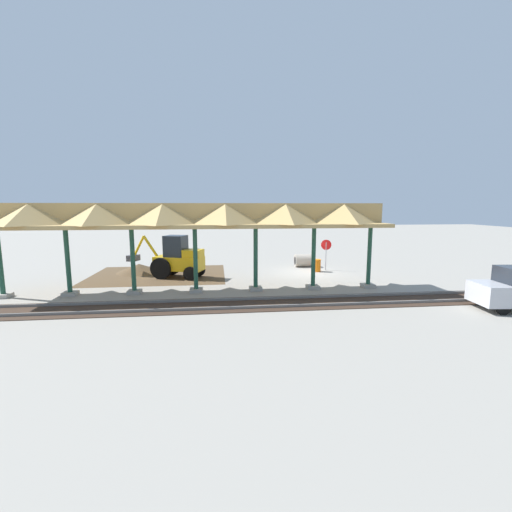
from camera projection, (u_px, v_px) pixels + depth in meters
ground_plane at (308, 273)px, 24.56m from camera, size 120.00×120.00×0.00m
dirt_work_zone at (159, 275)px, 23.79m from camera, size 9.09×7.00×0.01m
platform_canopy at (194, 217)px, 18.42m from camera, size 21.16×3.20×4.90m
rail_tracks at (348, 301)px, 17.15m from camera, size 60.00×2.58×0.15m
stop_sign at (326, 248)px, 25.30m from camera, size 0.71×0.33×2.28m
backhoe at (177, 259)px, 22.73m from camera, size 5.34×2.87×2.82m
dirt_mound at (139, 272)px, 24.69m from camera, size 6.37×6.37×1.24m
concrete_pipe at (303, 260)px, 26.91m from camera, size 1.29×1.01×0.99m
traffic_barrel at (317, 265)px, 24.94m from camera, size 0.56×0.56×0.90m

